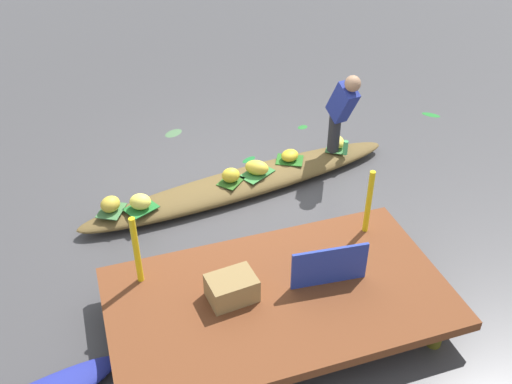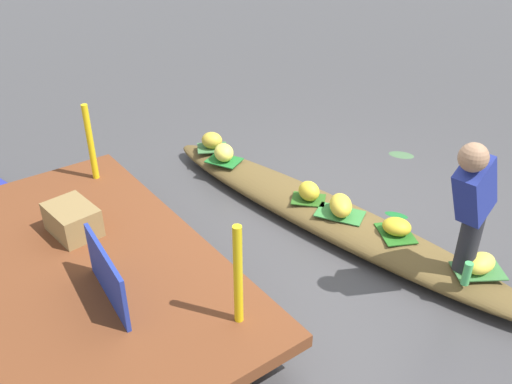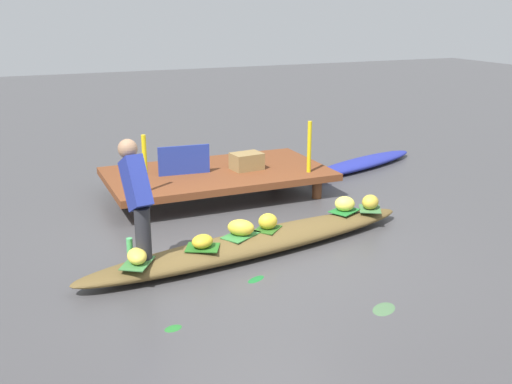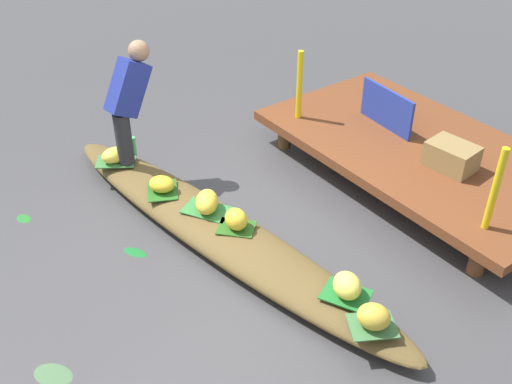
{
  "view_description": "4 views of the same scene",
  "coord_description": "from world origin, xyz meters",
  "px_view_note": "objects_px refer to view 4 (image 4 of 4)",
  "views": [
    {
      "loc": [
        1.77,
        5.85,
        4.33
      ],
      "look_at": [
        0.03,
        0.6,
        0.38
      ],
      "focal_mm": 40.91,
      "sensor_mm": 36.0,
      "label": 1
    },
    {
      "loc": [
        -3.09,
        3.13,
        2.97
      ],
      "look_at": [
        0.28,
        0.63,
        0.46
      ],
      "focal_mm": 38.5,
      "sensor_mm": 36.0,
      "label": 2
    },
    {
      "loc": [
        -2.53,
        -5.88,
        2.71
      ],
      "look_at": [
        0.27,
        0.61,
        0.51
      ],
      "focal_mm": 42.4,
      "sensor_mm": 36.0,
      "label": 3
    },
    {
      "loc": [
        3.56,
        -2.19,
        3.42
      ],
      "look_at": [
        0.16,
        0.3,
        0.49
      ],
      "focal_mm": 42.23,
      "sensor_mm": 36.0,
      "label": 4
    }
  ],
  "objects_px": {
    "banana_bunch_4": "(374,317)",
    "banana_bunch_5": "(162,184)",
    "banana_bunch_0": "(236,219)",
    "banana_bunch_1": "(207,202)",
    "vendor_person": "(128,97)",
    "vendor_boat": "(218,231)",
    "water_bottle": "(133,146)",
    "banana_bunch_2": "(347,286)",
    "produce_crate": "(452,156)",
    "banana_bunch_3": "(115,155)",
    "market_banner": "(387,108)"
  },
  "relations": [
    {
      "from": "vendor_boat",
      "to": "banana_bunch_3",
      "type": "xyz_separation_m",
      "value": [
        -1.42,
        -0.29,
        0.19
      ]
    },
    {
      "from": "banana_bunch_3",
      "to": "produce_crate",
      "type": "relative_size",
      "value": 0.63
    },
    {
      "from": "water_bottle",
      "to": "banana_bunch_0",
      "type": "bearing_deg",
      "value": 5.21
    },
    {
      "from": "banana_bunch_0",
      "to": "banana_bunch_4",
      "type": "xyz_separation_m",
      "value": [
        1.49,
        0.14,
        -0.0
      ]
    },
    {
      "from": "banana_bunch_0",
      "to": "vendor_person",
      "type": "height_order",
      "value": "vendor_person"
    },
    {
      "from": "banana_bunch_5",
      "to": "produce_crate",
      "type": "xyz_separation_m",
      "value": [
        1.46,
        2.28,
        0.2
      ]
    },
    {
      "from": "banana_bunch_5",
      "to": "market_banner",
      "type": "relative_size",
      "value": 0.33
    },
    {
      "from": "vendor_boat",
      "to": "produce_crate",
      "type": "relative_size",
      "value": 9.65
    },
    {
      "from": "banana_bunch_0",
      "to": "banana_bunch_5",
      "type": "bearing_deg",
      "value": -164.88
    },
    {
      "from": "banana_bunch_1",
      "to": "banana_bunch_3",
      "type": "distance_m",
      "value": 1.28
    },
    {
      "from": "produce_crate",
      "to": "market_banner",
      "type": "bearing_deg",
      "value": 174.13
    },
    {
      "from": "banana_bunch_5",
      "to": "market_banner",
      "type": "bearing_deg",
      "value": 77.52
    },
    {
      "from": "banana_bunch_2",
      "to": "market_banner",
      "type": "height_order",
      "value": "market_banner"
    },
    {
      "from": "banana_bunch_3",
      "to": "banana_bunch_0",
      "type": "bearing_deg",
      "value": 12.73
    },
    {
      "from": "banana_bunch_0",
      "to": "vendor_boat",
      "type": "bearing_deg",
      "value": -157.5
    },
    {
      "from": "banana_bunch_0",
      "to": "produce_crate",
      "type": "xyz_separation_m",
      "value": [
        0.59,
        2.05,
        0.18
      ]
    },
    {
      "from": "banana_bunch_1",
      "to": "vendor_person",
      "type": "bearing_deg",
      "value": -174.8
    },
    {
      "from": "vendor_boat",
      "to": "banana_bunch_4",
      "type": "bearing_deg",
      "value": -1.6
    },
    {
      "from": "banana_bunch_1",
      "to": "banana_bunch_5",
      "type": "height_order",
      "value": "banana_bunch_1"
    },
    {
      "from": "banana_bunch_2",
      "to": "banana_bunch_3",
      "type": "distance_m",
      "value": 2.81
    },
    {
      "from": "vendor_boat",
      "to": "water_bottle",
      "type": "bearing_deg",
      "value": 174.01
    },
    {
      "from": "banana_bunch_3",
      "to": "water_bottle",
      "type": "distance_m",
      "value": 0.22
    },
    {
      "from": "vendor_boat",
      "to": "banana_bunch_2",
      "type": "relative_size",
      "value": 17.01
    },
    {
      "from": "banana_bunch_5",
      "to": "banana_bunch_1",
      "type": "bearing_deg",
      "value": 18.52
    },
    {
      "from": "banana_bunch_1",
      "to": "banana_bunch_5",
      "type": "xyz_separation_m",
      "value": [
        -0.51,
        -0.17,
        -0.02
      ]
    },
    {
      "from": "banana_bunch_0",
      "to": "banana_bunch_2",
      "type": "height_order",
      "value": "banana_bunch_2"
    },
    {
      "from": "banana_bunch_5",
      "to": "water_bottle",
      "type": "distance_m",
      "value": 0.76
    },
    {
      "from": "banana_bunch_5",
      "to": "banana_bunch_4",
      "type": "bearing_deg",
      "value": 8.96
    },
    {
      "from": "vendor_boat",
      "to": "banana_bunch_5",
      "type": "xyz_separation_m",
      "value": [
        -0.69,
        -0.16,
        0.19
      ]
    },
    {
      "from": "market_banner",
      "to": "produce_crate",
      "type": "relative_size",
      "value": 1.69
    },
    {
      "from": "banana_bunch_4",
      "to": "water_bottle",
      "type": "bearing_deg",
      "value": -174.78
    },
    {
      "from": "vendor_boat",
      "to": "banana_bunch_5",
      "type": "relative_size",
      "value": 17.15
    },
    {
      "from": "banana_bunch_1",
      "to": "banana_bunch_4",
      "type": "height_order",
      "value": "same"
    },
    {
      "from": "water_bottle",
      "to": "banana_bunch_4",
      "type": "bearing_deg",
      "value": 5.22
    },
    {
      "from": "water_bottle",
      "to": "produce_crate",
      "type": "xyz_separation_m",
      "value": [
        2.21,
        2.2,
        0.17
      ]
    },
    {
      "from": "banana_bunch_5",
      "to": "market_banner",
      "type": "height_order",
      "value": "market_banner"
    },
    {
      "from": "banana_bunch_1",
      "to": "produce_crate",
      "type": "xyz_separation_m",
      "value": [
        0.95,
        2.11,
        0.18
      ]
    },
    {
      "from": "banana_bunch_1",
      "to": "banana_bunch_4",
      "type": "xyz_separation_m",
      "value": [
        1.85,
        0.2,
        0.0
      ]
    },
    {
      "from": "banana_bunch_1",
      "to": "banana_bunch_2",
      "type": "bearing_deg",
      "value": 9.91
    },
    {
      "from": "vendor_boat",
      "to": "banana_bunch_3",
      "type": "relative_size",
      "value": 15.42
    },
    {
      "from": "banana_bunch_1",
      "to": "banana_bunch_5",
      "type": "distance_m",
      "value": 0.54
    },
    {
      "from": "banana_bunch_0",
      "to": "banana_bunch_1",
      "type": "relative_size",
      "value": 0.73
    },
    {
      "from": "vendor_person",
      "to": "vendor_boat",
      "type": "bearing_deg",
      "value": 4.01
    },
    {
      "from": "banana_bunch_4",
      "to": "produce_crate",
      "type": "bearing_deg",
      "value": 115.26
    },
    {
      "from": "banana_bunch_4",
      "to": "banana_bunch_5",
      "type": "xyz_separation_m",
      "value": [
        -2.36,
        -0.37,
        -0.02
      ]
    },
    {
      "from": "market_banner",
      "to": "produce_crate",
      "type": "xyz_separation_m",
      "value": [
        0.93,
        -0.1,
        -0.09
      ]
    },
    {
      "from": "banana_bunch_2",
      "to": "banana_bunch_3",
      "type": "height_order",
      "value": "banana_bunch_2"
    },
    {
      "from": "banana_bunch_3",
      "to": "produce_crate",
      "type": "bearing_deg",
      "value": 47.75
    },
    {
      "from": "banana_bunch_0",
      "to": "banana_bunch_1",
      "type": "distance_m",
      "value": 0.37
    },
    {
      "from": "banana_bunch_4",
      "to": "banana_bunch_5",
      "type": "bearing_deg",
      "value": -171.04
    }
  ]
}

